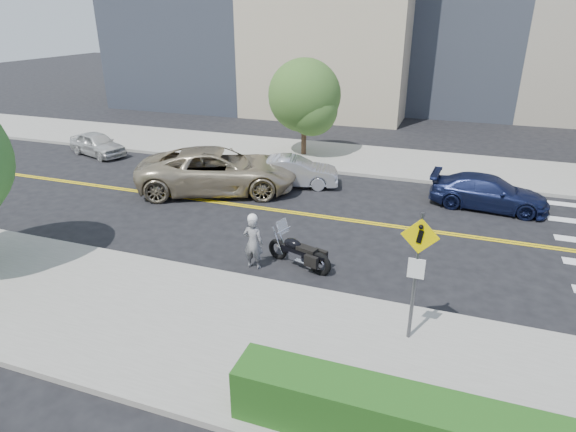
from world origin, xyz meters
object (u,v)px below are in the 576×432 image
at_px(motorcycle, 299,246).
at_px(parked_car_silver, 293,172).
at_px(motorcyclist, 253,241).
at_px(suv, 218,170).
at_px(parked_car_white, 97,144).
at_px(parked_car_blue, 488,192).
at_px(pedestrian_sign, 417,266).

relative_size(motorcycle, parked_car_silver, 0.56).
relative_size(motorcyclist, suv, 0.26).
relative_size(motorcyclist, parked_car_white, 0.49).
bearing_deg(parked_car_white, suv, -90.19).
bearing_deg(motorcycle, parked_car_blue, 69.97).
bearing_deg(parked_car_blue, motorcycle, 146.23).
xyz_separation_m(suv, parked_car_silver, (2.67, 1.65, -0.26)).
distance_m(suv, parked_car_silver, 3.15).
height_order(motorcyclist, parked_car_blue, motorcyclist).
bearing_deg(motorcycle, motorcyclist, -138.31).
bearing_deg(motorcyclist, parked_car_white, -34.96).
distance_m(parked_car_silver, parked_car_blue, 7.73).
distance_m(motorcyclist, motorcycle, 1.32).
height_order(suv, parked_car_white, suv).
bearing_deg(pedestrian_sign, parked_car_blue, 78.80).
relative_size(suv, parked_car_blue, 1.51).
xyz_separation_m(motorcyclist, parked_car_silver, (-1.27, 7.12, -0.21)).
bearing_deg(motorcycle, parked_car_silver, 128.63).
relative_size(motorcyclist, parked_car_blue, 0.40).
height_order(parked_car_white, parked_car_blue, parked_car_blue).
distance_m(pedestrian_sign, motorcyclist, 5.17).
bearing_deg(parked_car_white, parked_car_blue, -75.05).
xyz_separation_m(pedestrian_sign, parked_car_white, (-16.92, 10.24, -1.37)).
distance_m(pedestrian_sign, motorcycle, 4.46).
xyz_separation_m(parked_car_white, parked_car_blue, (18.75, -1.00, 0.02)).
bearing_deg(parked_car_silver, motorcyclist, 175.15).
bearing_deg(parked_car_blue, suv, 103.84).
relative_size(pedestrian_sign, parked_car_blue, 0.71).
relative_size(pedestrian_sign, motorcycle, 1.41).
xyz_separation_m(motorcyclist, parked_car_blue, (6.45, 7.22, -0.23)).
height_order(parked_car_white, parked_car_silver, parked_car_silver).
xyz_separation_m(motorcycle, parked_car_blue, (5.25, 6.70, -0.03)).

